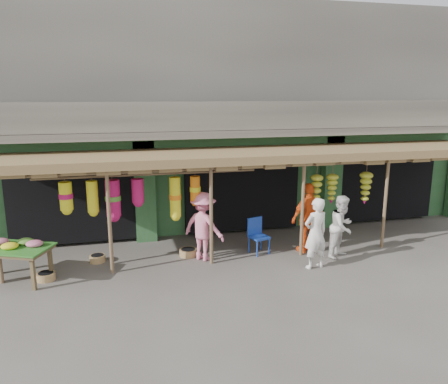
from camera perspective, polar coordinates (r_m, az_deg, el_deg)
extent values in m
plane|color=#514C47|center=(12.07, 5.20, -8.26)|extent=(80.00, 80.00, 0.00)
cube|color=gray|center=(16.08, -0.46, 15.21)|extent=(16.00, 6.00, 4.00)
cube|color=#2D6033|center=(16.46, -0.56, 2.92)|extent=(16.00, 5.70, 3.00)
cube|color=gray|center=(12.88, 3.07, 7.77)|extent=(16.00, 0.90, 0.22)
cube|color=gray|center=(12.46, 3.64, 9.90)|extent=(16.00, 0.10, 0.80)
cube|color=#2D6033|center=(13.30, 2.55, 6.42)|extent=(16.00, 0.35, 0.35)
cube|color=yellow|center=(12.75, -19.53, 4.97)|extent=(1.70, 0.06, 0.55)
cube|color=#B21414|center=(12.71, -19.54, 4.94)|extent=(1.30, 0.02, 0.30)
cube|color=black|center=(14.00, -18.73, -0.16)|extent=(3.60, 2.00, 2.50)
cube|color=black|center=(14.44, 1.42, 0.91)|extent=(3.60, 2.00, 2.50)
cube|color=black|center=(16.46, 18.46, 1.73)|extent=(3.60, 2.00, 2.50)
cube|color=#2D6033|center=(13.00, -10.29, 0.04)|extent=(0.60, 0.35, 3.00)
cube|color=#2D6033|center=(14.63, 13.84, 1.29)|extent=(0.60, 0.35, 3.00)
cylinder|color=brown|center=(10.85, -14.72, -3.82)|extent=(0.09, 0.09, 2.60)
cylinder|color=brown|center=(11.08, -1.69, -3.05)|extent=(0.09, 0.09, 2.60)
cylinder|color=brown|center=(11.85, 10.22, -2.21)|extent=(0.09, 0.09, 2.60)
cylinder|color=brown|center=(13.05, 20.30, -1.42)|extent=(0.09, 0.09, 2.60)
cylinder|color=brown|center=(11.14, 4.57, 3.33)|extent=(12.90, 0.08, 0.08)
cylinder|color=brown|center=(11.03, -9.82, 2.29)|extent=(5.50, 0.06, 0.06)
cube|color=brown|center=(12.23, 4.07, 5.03)|extent=(14.00, 2.70, 0.22)
cube|color=brown|center=(10.78, -23.65, -9.88)|extent=(0.11, 0.11, 0.73)
cube|color=brown|center=(11.31, -21.71, -8.64)|extent=(0.11, 0.11, 0.73)
cube|color=brown|center=(11.29, -25.80, -6.84)|extent=(1.84, 1.50, 0.07)
cube|color=#26661E|center=(11.27, -25.83, -6.56)|extent=(1.92, 1.57, 0.03)
ellipsoid|color=pink|center=(11.57, -27.15, -5.80)|extent=(0.39, 0.32, 0.16)
ellipsoid|color=yellow|center=(11.16, -26.21, -6.35)|extent=(0.39, 0.32, 0.16)
ellipsoid|color=pink|center=(11.09, -23.52, -6.20)|extent=(0.39, 0.32, 0.16)
ellipsoid|color=#579632|center=(11.32, -24.48, -5.91)|extent=(0.39, 0.32, 0.16)
cylinder|color=#18399E|center=(11.89, 4.35, -7.44)|extent=(0.04, 0.04, 0.44)
cylinder|color=#18399E|center=(12.11, 5.91, -7.09)|extent=(0.04, 0.04, 0.44)
cylinder|color=#18399E|center=(12.20, 3.27, -6.89)|extent=(0.04, 0.04, 0.44)
cylinder|color=#18399E|center=(12.41, 4.81, -6.56)|extent=(0.04, 0.04, 0.44)
cube|color=#18399E|center=(12.07, 4.61, -5.90)|extent=(0.58, 0.58, 0.06)
cube|color=#18399E|center=(12.16, 4.03, -4.43)|extent=(0.46, 0.18, 0.50)
cylinder|color=olive|center=(11.33, -22.22, -10.17)|extent=(0.45, 0.45, 0.18)
cylinder|color=#9C6A46|center=(12.02, -4.71, -7.87)|extent=(0.53, 0.53, 0.18)
cylinder|color=#9C7948|center=(12.03, -16.19, -8.34)|extent=(0.47, 0.47, 0.18)
imported|color=white|center=(11.16, 11.88, -5.31)|extent=(0.74, 0.56, 1.82)
imported|color=silver|center=(12.10, 15.18, -4.38)|extent=(1.04, 0.98, 1.69)
imported|color=#EC5316|center=(12.26, 10.93, -3.31)|extent=(1.23, 0.81, 1.95)
imported|color=pink|center=(11.49, -2.70, -4.49)|extent=(1.32, 1.31, 1.83)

